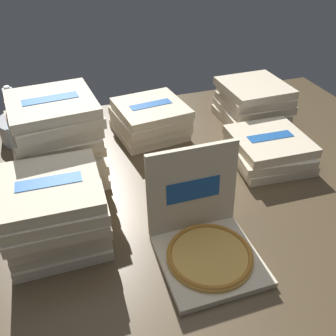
# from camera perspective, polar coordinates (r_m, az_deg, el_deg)

# --- Properties ---
(ground_plane) EXTENTS (3.20, 2.40, 0.02)m
(ground_plane) POSITION_cam_1_polar(r_m,az_deg,el_deg) (1.92, 0.80, -5.33)
(ground_plane) COLOR #4C3D28
(open_pizza_box) EXTENTS (0.41, 0.45, 0.43)m
(open_pizza_box) POSITION_cam_1_polar(r_m,az_deg,el_deg) (1.62, 5.53, -10.33)
(open_pizza_box) COLOR beige
(open_pizza_box) RESTS_ON ground_plane
(pizza_stack_center_near) EXTENTS (0.47, 0.46, 0.47)m
(pizza_stack_center_near) POSITION_cam_1_polar(r_m,az_deg,el_deg) (2.01, -16.39, 3.81)
(pizza_stack_center_near) COLOR beige
(pizza_stack_center_near) RESTS_ON ground_plane
(pizza_stack_right_near) EXTENTS (0.47, 0.47, 0.21)m
(pizza_stack_right_near) POSITION_cam_1_polar(r_m,az_deg,el_deg) (2.42, -2.75, 7.34)
(pizza_stack_right_near) COLOR beige
(pizza_stack_right_near) RESTS_ON ground_plane
(pizza_stack_left_near) EXTENTS (0.45, 0.45, 0.16)m
(pizza_stack_left_near) POSITION_cam_1_polar(r_m,az_deg,el_deg) (2.24, 15.00, 2.72)
(pizza_stack_left_near) COLOR beige
(pizza_stack_left_near) RESTS_ON ground_plane
(pizza_stack_right_far) EXTENTS (0.43, 0.43, 0.31)m
(pizza_stack_right_far) POSITION_cam_1_polar(r_m,az_deg,el_deg) (1.69, -16.62, -6.33)
(pizza_stack_right_far) COLOR beige
(pizza_stack_right_far) RESTS_ON ground_plane
(pizza_stack_center_far) EXTENTS (0.46, 0.45, 0.26)m
(pizza_stack_center_far) POSITION_cam_1_polar(r_m,az_deg,el_deg) (2.65, 12.71, 9.70)
(pizza_stack_center_far) COLOR beige
(pizza_stack_center_far) RESTS_ON ground_plane
(ice_bucket) EXTENTS (0.35, 0.35, 0.14)m
(ice_bucket) POSITION_cam_1_polar(r_m,az_deg,el_deg) (2.56, -20.36, 5.79)
(ice_bucket) COLOR #B7BABF
(ice_bucket) RESTS_ON ground_plane
(water_bottle_0) EXTENTS (0.07, 0.07, 0.25)m
(water_bottle_0) POSITION_cam_1_polar(r_m,az_deg,el_deg) (2.80, -22.66, 8.91)
(water_bottle_0) COLOR white
(water_bottle_0) RESTS_ON ground_plane
(water_bottle_1) EXTENTS (0.07, 0.07, 0.25)m
(water_bottle_1) POSITION_cam_1_polar(r_m,az_deg,el_deg) (2.57, -14.66, 8.33)
(water_bottle_1) COLOR white
(water_bottle_1) RESTS_ON ground_plane
(water_bottle_2) EXTENTS (0.07, 0.07, 0.25)m
(water_bottle_2) POSITION_cam_1_polar(r_m,az_deg,el_deg) (2.30, -21.87, 3.34)
(water_bottle_2) COLOR silver
(water_bottle_2) RESTS_ON ground_plane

